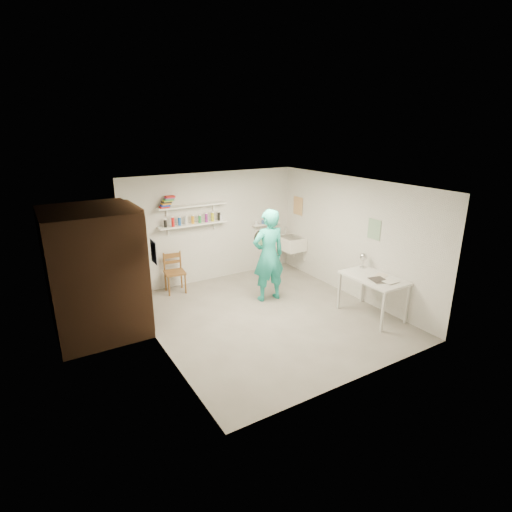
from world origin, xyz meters
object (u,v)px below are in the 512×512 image
wooden_chair (175,272)px  desk_lamp (364,257)px  wall_clock (262,238)px  man (269,256)px  belfast_sink (291,243)px  work_table (372,296)px

wooden_chair → desk_lamp: size_ratio=6.06×
wall_clock → man: bearing=-80.1°
belfast_sink → man: man is taller
man → wooden_chair: 2.03m
wall_clock → wooden_chair: wall_clock is taller
belfast_sink → desk_lamp: bearing=-88.0°
belfast_sink → man: bearing=-141.1°
wooden_chair → work_table: size_ratio=0.76×
man → wall_clock: size_ratio=5.56×
man → belfast_sink: bearing=-136.2°
wooden_chair → work_table: bearing=-40.7°
man → work_table: bearing=132.3°
wall_clock → wooden_chair: bearing=148.0°
work_table → man: bearing=127.3°
belfast_sink → desk_lamp: 2.22m
belfast_sink → wall_clock: bearing=-147.7°
wooden_chair → desk_lamp: (2.87, -2.44, 0.55)m
belfast_sink → man: size_ratio=0.33×
man → wooden_chair: size_ratio=2.13×
belfast_sink → wooden_chair: (-2.79, 0.24, -0.27)m
man → work_table: man is taller
desk_lamp → belfast_sink: bearing=92.0°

